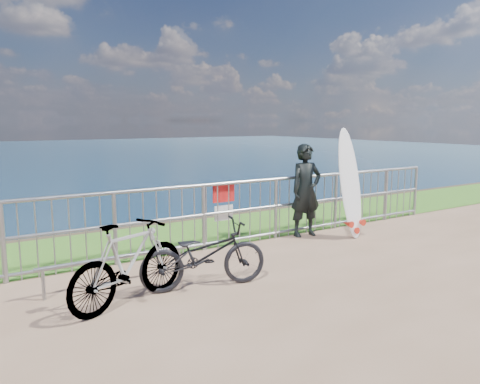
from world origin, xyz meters
TOP-DOWN VIEW (x-y plane):
  - grass_strip at (0.00, 2.70)m, footprint 120.00×120.00m
  - railing at (0.02, 1.60)m, footprint 10.06×0.10m
  - surfer at (1.59, 1.45)m, footprint 0.68×0.49m
  - surfboard at (2.22, 0.94)m, footprint 0.57×0.51m
  - bicycle_near at (-1.35, 0.02)m, footprint 1.76×0.92m
  - bicycle_far at (-2.35, 0.00)m, footprint 1.74×1.03m
  - bike_rack at (-2.29, 0.69)m, footprint 2.00×0.05m

SIDE VIEW (x-z plane):
  - grass_strip at x=0.00m, z-range 0.01..0.01m
  - bike_rack at x=-2.29m, z-range 0.14..0.55m
  - bicycle_near at x=-1.35m, z-range 0.00..0.88m
  - bicycle_far at x=-2.35m, z-range 0.00..1.01m
  - railing at x=0.02m, z-range 0.01..1.14m
  - surfer at x=1.59m, z-range 0.00..1.73m
  - surfboard at x=2.22m, z-range -0.08..1.96m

